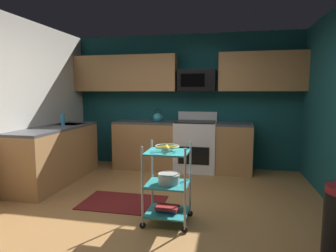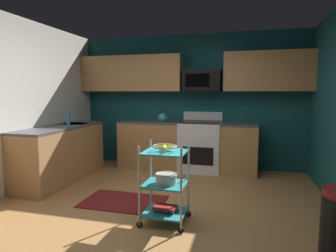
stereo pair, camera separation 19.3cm
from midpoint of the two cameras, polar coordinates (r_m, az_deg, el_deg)
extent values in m
cube|color=#A87542|center=(3.72, -4.36, -17.22)|extent=(4.40, 4.80, 0.04)
cube|color=#14474C|center=(5.77, 2.31, 4.90)|extent=(4.52, 0.06, 2.60)
cube|color=#B27F4C|center=(5.54, 1.70, -4.14)|extent=(2.60, 0.60, 0.88)
cube|color=#4C4C51|center=(5.47, 1.72, 0.60)|extent=(2.60, 0.60, 0.04)
cube|color=#B27F4C|center=(5.15, -22.31, -5.50)|extent=(0.60, 1.82, 0.88)
cube|color=#4C4C51|center=(5.07, -22.54, -0.41)|extent=(0.60, 1.82, 0.04)
cube|color=#B7BABC|center=(5.46, -19.80, -0.45)|extent=(0.44, 0.36, 0.16)
cube|color=white|center=(5.50, 4.47, -4.03)|extent=(0.76, 0.64, 0.92)
cube|color=black|center=(5.20, 3.99, -5.88)|extent=(0.56, 0.01, 0.32)
cube|color=white|center=(5.71, 4.90, 1.94)|extent=(0.76, 0.06, 0.18)
cube|color=black|center=(5.43, 4.52, 0.84)|extent=(0.72, 0.60, 0.02)
cube|color=#B27F4C|center=(5.90, -9.40, 10.20)|extent=(2.07, 0.33, 0.70)
cube|color=#B27F4C|center=(5.52, 17.08, 10.23)|extent=(1.53, 0.33, 0.70)
cube|color=black|center=(5.51, 4.74, 8.95)|extent=(0.70, 0.38, 0.40)
cube|color=black|center=(5.33, 3.83, 9.03)|extent=(0.44, 0.01, 0.24)
cylinder|color=silver|center=(3.19, -6.89, -11.81)|extent=(0.02, 0.02, 0.88)
cylinder|color=black|center=(3.36, -6.78, -18.94)|extent=(0.07, 0.02, 0.07)
cylinder|color=silver|center=(3.08, 1.54, -12.46)|extent=(0.02, 0.02, 0.88)
cylinder|color=black|center=(3.25, 1.52, -19.80)|extent=(0.07, 0.02, 0.07)
cylinder|color=silver|center=(3.57, -4.72, -9.77)|extent=(0.02, 0.02, 0.88)
cylinder|color=black|center=(3.72, -4.66, -16.29)|extent=(0.07, 0.02, 0.07)
cylinder|color=silver|center=(3.47, 2.80, -10.25)|extent=(0.02, 0.02, 0.88)
cylinder|color=black|center=(3.62, 2.75, -16.92)|extent=(0.07, 0.02, 0.07)
cube|color=teal|center=(3.44, -1.81, -16.67)|extent=(0.47, 0.42, 0.02)
cube|color=teal|center=(3.33, -1.83, -11.45)|extent=(0.47, 0.42, 0.02)
cube|color=teal|center=(3.23, -1.86, -5.20)|extent=(0.47, 0.42, 0.02)
torus|color=silver|center=(3.22, -1.86, -4.00)|extent=(0.27, 0.27, 0.01)
cylinder|color=silver|center=(3.23, -1.86, -4.87)|extent=(0.12, 0.12, 0.02)
ellipsoid|color=yellow|center=(3.22, -0.97, -4.25)|extent=(0.17, 0.09, 0.04)
ellipsoid|color=yellow|center=(3.27, -1.91, -4.09)|extent=(0.09, 0.17, 0.04)
ellipsoid|color=yellow|center=(3.22, -2.75, -4.27)|extent=(0.17, 0.09, 0.04)
ellipsoid|color=yellow|center=(3.17, -1.81, -4.43)|extent=(0.09, 0.17, 0.04)
cylinder|color=silver|center=(3.30, -1.54, -10.43)|extent=(0.24, 0.24, 0.11)
torus|color=silver|center=(3.29, -1.54, -9.53)|extent=(0.25, 0.25, 0.01)
cube|color=#1E4C8C|center=(3.43, -1.81, -16.27)|extent=(0.24, 0.15, 0.03)
cube|color=#B22626|center=(3.42, -1.81, -15.80)|extent=(0.26, 0.18, 0.03)
sphere|color=teal|center=(5.57, -3.04, 1.64)|extent=(0.18, 0.18, 0.18)
sphere|color=black|center=(5.56, -3.05, 2.54)|extent=(0.03, 0.03, 0.03)
cone|color=teal|center=(5.54, -2.24, 1.81)|extent=(0.09, 0.04, 0.06)
torus|color=black|center=(5.56, -3.05, 2.79)|extent=(0.12, 0.01, 0.12)
cylinder|color=#2D8CBF|center=(5.21, -21.11, 1.16)|extent=(0.06, 0.06, 0.20)
cube|color=maroon|center=(4.08, -10.27, -14.67)|extent=(1.10, 0.70, 0.01)
camera|label=1|loc=(0.10, -91.49, -0.18)|focal=30.80mm
camera|label=2|loc=(0.10, 88.51, 0.18)|focal=30.80mm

